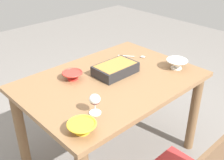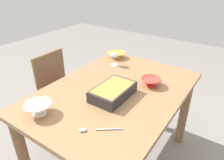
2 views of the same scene
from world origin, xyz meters
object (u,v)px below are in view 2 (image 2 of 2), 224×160
Objects in this scene: dining_table at (115,104)px; serving_spoon at (92,130)px; casserole_dish at (113,91)px; small_bowl at (116,55)px; serving_bowl at (151,81)px; chair at (59,87)px; mixing_bowl at (38,108)px; wine_glass at (114,56)px.

serving_spoon is at bearing -162.38° from dining_table.
casserole_dish is at bearing 15.48° from serving_spoon.
small_bowl is 0.82× the size of serving_spoon.
small_bowl is 1.08× the size of serving_bowl.
mixing_bowl reaches higher than chair.
chair is 0.96m from mixing_bowl.
dining_table is at bearing -145.61° from wine_glass.
serving_bowl is at bearing -42.46° from dining_table.
wine_glass reaches higher than chair.
mixing_bowl is at bearing 155.91° from dining_table.
wine_glass is 0.89m from mixing_bowl.
casserole_dish is 1.97× the size of small_bowl.
casserole_dish is 0.38m from serving_spoon.
wine_glass reaches higher than small_bowl.
wine_glass is 0.48m from serving_bowl.
serving_spoon is (-0.45, -0.14, 0.14)m from dining_table.
serving_spoon is at bearing -153.95° from small_bowl.
serving_bowl is (0.06, -1.02, 0.35)m from chair.
serving_bowl is (-0.33, -0.54, 0.00)m from small_bowl.
wine_glass reaches higher than mixing_bowl.
mixing_bowl is 0.38m from serving_spoon.
wine_glass reaches higher than dining_table.
mixing_bowl is at bearing -178.31° from wine_glass.
mixing_bowl is 0.84m from serving_bowl.
small_bowl is 0.63m from serving_bowl.
wine_glass is 0.40× the size of casserole_dish.
mixing_bowl is at bearing 147.63° from casserole_dish.
small_bowl is (1.05, 0.11, -0.01)m from mixing_bowl.
serving_bowl reaches higher than chair.
casserole_dish reaches higher than chair.
mixing_bowl reaches higher than serving_bowl.
dining_table is 10.10× the size of wine_glass.
wine_glass reaches higher than casserole_dish.
small_bowl is at bearing 27.07° from wine_glass.
dining_table is at bearing 26.14° from casserole_dish.
mixing_bowl is at bearing 149.68° from serving_bowl.
casserole_dish reaches higher than dining_table.
casserole_dish reaches higher than serving_bowl.
serving_bowl is (-0.16, -0.45, -0.05)m from wine_glass.
casserole_dish is (-0.09, -0.04, 0.18)m from dining_table.
chair is at bearing 93.63° from serving_bowl.
serving_bowl is at bearing -30.32° from mixing_bowl.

